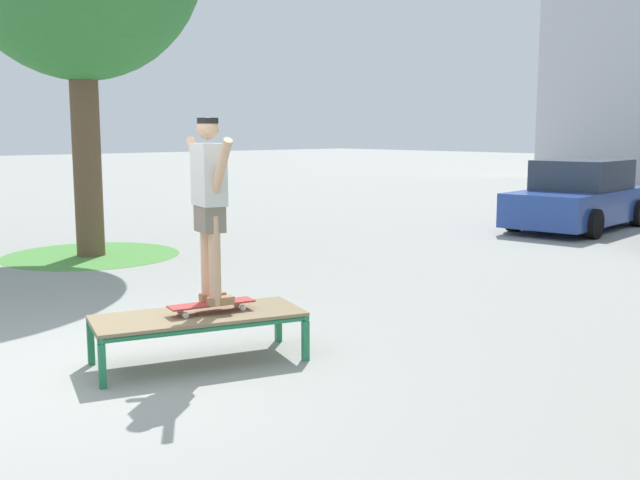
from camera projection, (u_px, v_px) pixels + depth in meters
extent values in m
plane|color=#999993|center=(83.00, 374.00, 6.54)|extent=(120.00, 120.00, 0.00)
cube|color=#237A4C|center=(278.00, 323.00, 7.55)|extent=(0.08, 0.08, 0.38)
cube|color=#237A4C|center=(305.00, 341.00, 6.91)|extent=(0.08, 0.08, 0.38)
cube|color=#237A4C|center=(91.00, 344.00, 6.79)|extent=(0.08, 0.08, 0.38)
cube|color=#237A4C|center=(102.00, 366.00, 6.16)|extent=(0.08, 0.08, 0.38)
cylinder|color=#237A4C|center=(189.00, 311.00, 7.14)|extent=(0.62, 1.83, 0.05)
cylinder|color=#237A4C|center=(209.00, 329.00, 6.51)|extent=(0.62, 1.83, 0.05)
cylinder|color=#237A4C|center=(291.00, 310.00, 7.20)|extent=(0.74, 0.28, 0.05)
cylinder|color=#237A4C|center=(95.00, 331.00, 6.45)|extent=(0.74, 0.28, 0.05)
cube|color=#847051|center=(198.00, 316.00, 6.82)|extent=(1.29, 2.04, 0.03)
cube|color=#B23333|center=(212.00, 304.00, 6.85)|extent=(0.37, 0.82, 0.02)
cylinder|color=silver|center=(237.00, 305.00, 7.06)|extent=(0.04, 0.06, 0.06)
cylinder|color=silver|center=(243.00, 308.00, 6.93)|extent=(0.04, 0.06, 0.06)
cylinder|color=silver|center=(180.00, 312.00, 6.79)|extent=(0.04, 0.06, 0.06)
cylinder|color=silver|center=(186.00, 315.00, 6.66)|extent=(0.04, 0.06, 0.06)
cylinder|color=tan|center=(207.00, 258.00, 6.88)|extent=(0.11, 0.11, 0.82)
cube|color=#99704C|center=(213.00, 297.00, 6.96)|extent=(0.15, 0.26, 0.07)
cylinder|color=tan|center=(215.00, 261.00, 6.71)|extent=(0.11, 0.11, 0.82)
cube|color=#99704C|center=(221.00, 301.00, 6.79)|extent=(0.15, 0.26, 0.07)
cube|color=#756B5B|center=(210.00, 219.00, 6.74)|extent=(0.34, 0.26, 0.24)
cube|color=silver|center=(209.00, 175.00, 6.68)|extent=(0.40, 0.29, 0.56)
cylinder|color=tan|center=(197.00, 165.00, 6.93)|extent=(0.41, 0.16, 0.52)
cylinder|color=tan|center=(221.00, 167.00, 6.41)|extent=(0.41, 0.16, 0.52)
sphere|color=tan|center=(208.00, 129.00, 6.62)|extent=(0.20, 0.20, 0.20)
cylinder|color=black|center=(208.00, 121.00, 6.61)|extent=(0.19, 0.19, 0.05)
cylinder|color=brown|center=(87.00, 157.00, 12.55)|extent=(0.47, 0.47, 3.36)
cylinder|color=#519342|center=(91.00, 255.00, 12.79)|extent=(2.99, 2.99, 0.01)
cube|color=#28479E|center=(578.00, 206.00, 16.20)|extent=(2.20, 4.38, 0.70)
cube|color=#2D3847|center=(582.00, 175.00, 16.21)|extent=(1.80, 2.27, 0.64)
cylinder|color=black|center=(593.00, 224.00, 14.70)|extent=(0.29, 0.62, 0.60)
cylinder|color=black|center=(514.00, 217.00, 15.81)|extent=(0.29, 0.62, 0.60)
cylinder|color=black|center=(638.00, 213.00, 16.64)|extent=(0.29, 0.62, 0.60)
cylinder|color=black|center=(565.00, 208.00, 17.75)|extent=(0.29, 0.62, 0.60)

